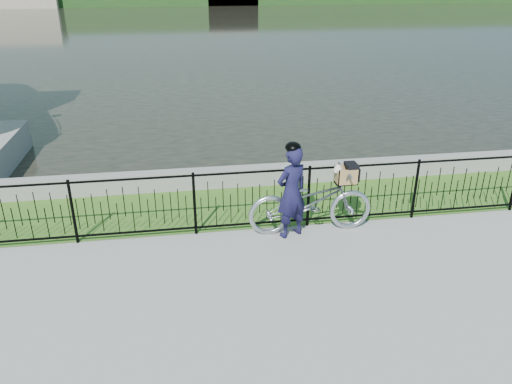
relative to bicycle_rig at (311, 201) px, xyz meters
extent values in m
plane|color=gray|center=(-0.99, -1.40, -0.58)|extent=(120.00, 120.00, 0.00)
cube|color=#3E6A21|center=(-0.99, 1.20, -0.58)|extent=(60.00, 2.00, 0.01)
plane|color=#28271E|center=(-0.99, 31.60, -0.58)|extent=(120.00, 120.00, 0.00)
cube|color=gray|center=(-0.99, 2.20, -0.38)|extent=(60.00, 0.30, 0.40)
imported|color=#AAAEB6|center=(-0.01, 0.00, -0.01)|extent=(2.18, 0.76, 1.14)
cube|color=black|center=(0.60, 0.00, 0.30)|extent=(0.38, 0.18, 0.02)
cube|color=#9D7A48|center=(0.60, 0.00, 0.31)|extent=(0.35, 0.27, 0.01)
cube|color=#9D7A48|center=(0.60, 0.13, 0.45)|extent=(0.35, 0.02, 0.29)
cube|color=#9D7A48|center=(0.60, -0.13, 0.45)|extent=(0.35, 0.02, 0.29)
cube|color=#9D7A48|center=(0.77, 0.00, 0.45)|extent=(0.02, 0.27, 0.29)
cube|color=#9D7A48|center=(0.43, 0.00, 0.45)|extent=(0.02, 0.27, 0.29)
cube|color=black|center=(0.68, 0.00, 0.62)|extent=(0.19, 0.28, 0.06)
cube|color=black|center=(0.78, 0.00, 0.48)|extent=(0.02, 0.28, 0.23)
ellipsoid|color=silver|center=(0.58, 0.00, 0.43)|extent=(0.31, 0.22, 0.20)
sphere|color=silver|center=(0.44, -0.02, 0.57)|extent=(0.15, 0.15, 0.15)
sphere|color=silver|center=(0.39, -0.04, 0.54)|extent=(0.07, 0.07, 0.07)
sphere|color=black|center=(0.37, -0.05, 0.54)|extent=(0.02, 0.02, 0.02)
cone|color=#AA7246|center=(0.44, 0.04, 0.63)|extent=(0.06, 0.08, 0.08)
cone|color=#AA7246|center=(0.46, -0.06, 0.63)|extent=(0.06, 0.08, 0.08)
imported|color=#151335|center=(-0.37, -0.10, 0.23)|extent=(0.70, 0.60, 1.62)
ellipsoid|color=black|center=(-0.37, -0.10, 1.02)|extent=(0.26, 0.29, 0.18)
camera|label=1|loc=(-2.14, -7.53, 3.69)|focal=35.00mm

